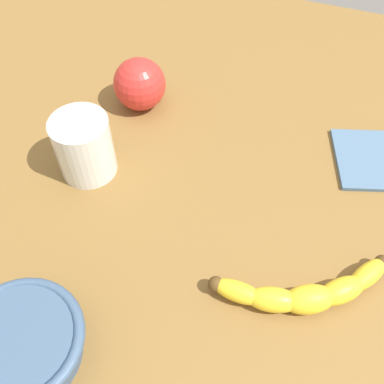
{
  "coord_description": "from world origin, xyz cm",
  "views": [
    {
      "loc": [
        -27.15,
        -9.8,
        50.55
      ],
      "look_at": [
        5.47,
        1.87,
        5.0
      ],
      "focal_mm": 41.59,
      "sensor_mm": 36.0,
      "label": 1
    }
  ],
  "objects_px": {
    "smoothie_glass": "(84,148)",
    "apple_fruit": "(140,84)",
    "banana": "(306,292)",
    "ceramic_bowl": "(22,345)"
  },
  "relations": [
    {
      "from": "smoothie_glass",
      "to": "apple_fruit",
      "type": "relative_size",
      "value": 1.11
    },
    {
      "from": "ceramic_bowl",
      "to": "apple_fruit",
      "type": "height_order",
      "value": "apple_fruit"
    },
    {
      "from": "smoothie_glass",
      "to": "ceramic_bowl",
      "type": "distance_m",
      "value": 0.26
    },
    {
      "from": "banana",
      "to": "ceramic_bowl",
      "type": "distance_m",
      "value": 0.3
    },
    {
      "from": "banana",
      "to": "smoothie_glass",
      "type": "xyz_separation_m",
      "value": [
        0.09,
        0.32,
        0.03
      ]
    },
    {
      "from": "banana",
      "to": "apple_fruit",
      "type": "height_order",
      "value": "apple_fruit"
    },
    {
      "from": "smoothie_glass",
      "to": "apple_fruit",
      "type": "distance_m",
      "value": 0.15
    },
    {
      "from": "smoothie_glass",
      "to": "ceramic_bowl",
      "type": "height_order",
      "value": "smoothie_glass"
    },
    {
      "from": "banana",
      "to": "smoothie_glass",
      "type": "height_order",
      "value": "smoothie_glass"
    },
    {
      "from": "banana",
      "to": "apple_fruit",
      "type": "xyz_separation_m",
      "value": [
        0.24,
        0.3,
        0.02
      ]
    }
  ]
}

